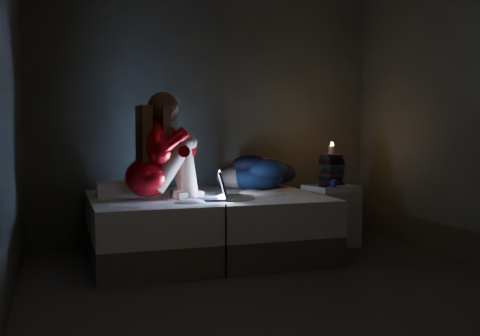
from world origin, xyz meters
name	(u,v)px	position (x,y,z in m)	size (l,w,h in m)	color
floor	(277,288)	(0.00, 0.00, -0.01)	(3.60, 3.80, 0.02)	#2F2B29
wall_back	(208,114)	(0.00, 1.91, 1.30)	(3.60, 0.02, 2.60)	#595E52
wall_front	(467,89)	(0.00, -1.91, 1.30)	(3.60, 0.02, 2.60)	#595E52
wall_left	(2,104)	(-1.81, 0.00, 1.30)	(0.02, 3.80, 2.60)	#595E52
bed	(206,226)	(-0.24, 1.10, 0.28)	(2.02, 1.51, 0.56)	silver
pillow	(122,189)	(-0.96, 1.28, 0.62)	(0.45, 0.32, 0.13)	white
woman	(147,146)	(-0.80, 0.89, 1.01)	(0.56, 0.37, 0.91)	#900209
laptop	(204,185)	(-0.34, 0.76, 0.68)	(0.37, 0.26, 0.26)	black
clothes_pile	(257,171)	(0.38, 1.47, 0.73)	(0.58, 0.46, 0.35)	#132744
nightstand	(331,216)	(1.04, 1.15, 0.30)	(0.45, 0.40, 0.60)	silver
book_stack	(332,169)	(1.08, 1.22, 0.76)	(0.19, 0.25, 0.32)	black
candle	(332,149)	(1.08, 1.22, 0.95)	(0.07, 0.07, 0.08)	beige
phone	(321,186)	(0.91, 1.10, 0.60)	(0.07, 0.14, 0.01)	black
blue_orb	(330,183)	(0.95, 0.99, 0.64)	(0.08, 0.08, 0.08)	navy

